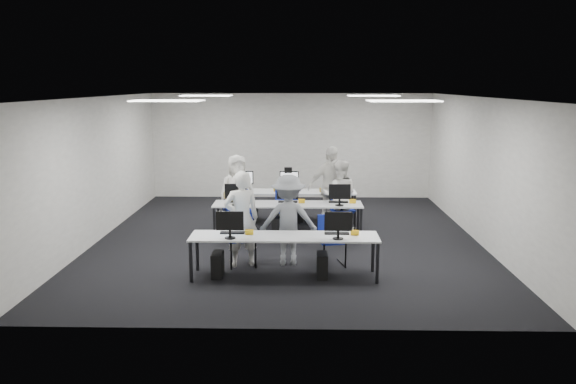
{
  "coord_description": "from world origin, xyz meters",
  "views": [
    {
      "loc": [
        0.27,
        -11.61,
        3.27
      ],
      "look_at": [
        0.01,
        0.11,
        1.0
      ],
      "focal_mm": 35.0,
      "sensor_mm": 36.0,
      "label": 1
    }
  ],
  "objects_px": {
    "chair_5": "(233,216)",
    "chair_0": "(242,248)",
    "chair_3": "(288,218)",
    "chair_7": "(340,215)",
    "chair_1": "(331,250)",
    "chair_6": "(287,214)",
    "desk_front": "(284,239)",
    "chair_2": "(239,217)",
    "student_0": "(242,219)",
    "photographer": "(288,220)",
    "student_3": "(330,187)",
    "student_1": "(340,196)",
    "chair_4": "(342,218)",
    "desk_mid": "(288,206)",
    "student_2": "(237,192)"
  },
  "relations": [
    {
      "from": "chair_6",
      "to": "student_0",
      "type": "relative_size",
      "value": 0.53
    },
    {
      "from": "student_0",
      "to": "student_1",
      "type": "distance_m",
      "value": 3.2
    },
    {
      "from": "chair_0",
      "to": "chair_3",
      "type": "distance_m",
      "value": 2.64
    },
    {
      "from": "student_0",
      "to": "chair_1",
      "type": "bearing_deg",
      "value": 166.36
    },
    {
      "from": "student_1",
      "to": "photographer",
      "type": "bearing_deg",
      "value": 71.48
    },
    {
      "from": "chair_1",
      "to": "chair_5",
      "type": "relative_size",
      "value": 1.02
    },
    {
      "from": "desk_front",
      "to": "student_1",
      "type": "height_order",
      "value": "student_1"
    },
    {
      "from": "chair_1",
      "to": "chair_6",
      "type": "distance_m",
      "value": 2.9
    },
    {
      "from": "student_3",
      "to": "desk_front",
      "type": "bearing_deg",
      "value": -125.84
    },
    {
      "from": "desk_mid",
      "to": "student_3",
      "type": "relative_size",
      "value": 1.71
    },
    {
      "from": "chair_5",
      "to": "photographer",
      "type": "distance_m",
      "value": 2.99
    },
    {
      "from": "desk_front",
      "to": "chair_2",
      "type": "bearing_deg",
      "value": 109.26
    },
    {
      "from": "chair_7",
      "to": "student_0",
      "type": "relative_size",
      "value": 0.46
    },
    {
      "from": "desk_front",
      "to": "chair_5",
      "type": "height_order",
      "value": "chair_5"
    },
    {
      "from": "student_1",
      "to": "desk_mid",
      "type": "bearing_deg",
      "value": 30.64
    },
    {
      "from": "chair_2",
      "to": "student_1",
      "type": "distance_m",
      "value": 2.34
    },
    {
      "from": "chair_7",
      "to": "chair_1",
      "type": "bearing_deg",
      "value": -99.42
    },
    {
      "from": "desk_front",
      "to": "student_3",
      "type": "height_order",
      "value": "student_3"
    },
    {
      "from": "chair_7",
      "to": "student_0",
      "type": "bearing_deg",
      "value": -126.48
    },
    {
      "from": "desk_front",
      "to": "chair_2",
      "type": "relative_size",
      "value": 3.65
    },
    {
      "from": "chair_4",
      "to": "photographer",
      "type": "bearing_deg",
      "value": -132.08
    },
    {
      "from": "chair_2",
      "to": "chair_7",
      "type": "height_order",
      "value": "chair_2"
    },
    {
      "from": "student_2",
      "to": "chair_3",
      "type": "bearing_deg",
      "value": -23.55
    },
    {
      "from": "chair_1",
      "to": "chair_6",
      "type": "height_order",
      "value": "chair_6"
    },
    {
      "from": "chair_3",
      "to": "photographer",
      "type": "relative_size",
      "value": 0.52
    },
    {
      "from": "chair_6",
      "to": "chair_4",
      "type": "bearing_deg",
      "value": 3.06
    },
    {
      "from": "desk_mid",
      "to": "chair_3",
      "type": "relative_size",
      "value": 3.67
    },
    {
      "from": "chair_5",
      "to": "student_0",
      "type": "height_order",
      "value": "student_0"
    },
    {
      "from": "chair_3",
      "to": "chair_7",
      "type": "xyz_separation_m",
      "value": [
        1.21,
        0.32,
        -0.02
      ]
    },
    {
      "from": "chair_5",
      "to": "photographer",
      "type": "relative_size",
      "value": 0.53
    },
    {
      "from": "chair_0",
      "to": "chair_1",
      "type": "xyz_separation_m",
      "value": [
        1.63,
        0.02,
        -0.03
      ]
    },
    {
      "from": "chair_4",
      "to": "photographer",
      "type": "distance_m",
      "value": 2.72
    },
    {
      "from": "desk_front",
      "to": "chair_2",
      "type": "distance_m",
      "value": 3.45
    },
    {
      "from": "chair_3",
      "to": "chair_4",
      "type": "relative_size",
      "value": 0.94
    },
    {
      "from": "chair_0",
      "to": "chair_7",
      "type": "xyz_separation_m",
      "value": [
        1.99,
        2.85,
        -0.06
      ]
    },
    {
      "from": "chair_5",
      "to": "chair_6",
      "type": "relative_size",
      "value": 0.95
    },
    {
      "from": "chair_5",
      "to": "student_1",
      "type": "relative_size",
      "value": 0.55
    },
    {
      "from": "chair_1",
      "to": "chair_6",
      "type": "relative_size",
      "value": 0.97
    },
    {
      "from": "chair_4",
      "to": "student_3",
      "type": "height_order",
      "value": "student_3"
    },
    {
      "from": "photographer",
      "to": "chair_5",
      "type": "bearing_deg",
      "value": -65.6
    },
    {
      "from": "desk_mid",
      "to": "student_3",
      "type": "bearing_deg",
      "value": 41.42
    },
    {
      "from": "chair_2",
      "to": "student_1",
      "type": "relative_size",
      "value": 0.55
    },
    {
      "from": "chair_5",
      "to": "chair_0",
      "type": "bearing_deg",
      "value": -90.94
    },
    {
      "from": "desk_mid",
      "to": "chair_5",
      "type": "distance_m",
      "value": 1.52
    },
    {
      "from": "chair_1",
      "to": "chair_6",
      "type": "bearing_deg",
      "value": 93.94
    },
    {
      "from": "chair_2",
      "to": "chair_3",
      "type": "distance_m",
      "value": 1.12
    },
    {
      "from": "chair_0",
      "to": "student_0",
      "type": "distance_m",
      "value": 0.57
    },
    {
      "from": "student_0",
      "to": "photographer",
      "type": "bearing_deg",
      "value": 170.95
    },
    {
      "from": "desk_mid",
      "to": "chair_1",
      "type": "distance_m",
      "value": 2.14
    },
    {
      "from": "student_1",
      "to": "chair_5",
      "type": "bearing_deg",
      "value": 1.41
    }
  ]
}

